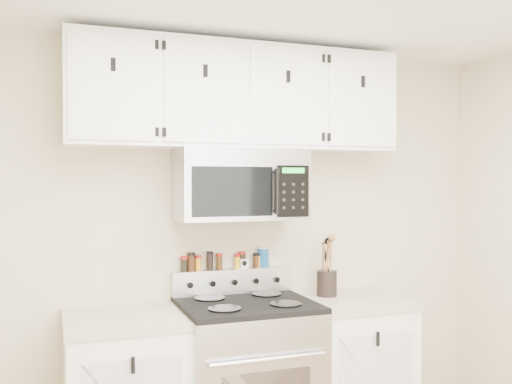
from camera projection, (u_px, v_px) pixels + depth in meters
back_wall at (230, 244)px, 3.58m from camera, size 3.50×0.01×2.50m
range at (247, 381)px, 3.30m from camera, size 0.76×0.65×1.10m
base_cabinet_right at (350, 371)px, 3.56m from camera, size 0.64×0.62×0.92m
microwave at (240, 184)px, 3.40m from camera, size 0.76×0.44×0.42m
upper_cabinets at (238, 98)px, 3.41m from camera, size 2.00×0.35×0.62m
utensil_crock at (327, 281)px, 3.61m from camera, size 0.13×0.13×0.37m
kitchen_timer at (243, 263)px, 3.58m from camera, size 0.06×0.05×0.06m
salt_canister at (263, 257)px, 3.62m from camera, size 0.07×0.07×0.13m
spice_jar_0 at (184, 264)px, 3.45m from camera, size 0.04×0.04×0.09m
spice_jar_1 at (191, 262)px, 3.46m from camera, size 0.05×0.05×0.11m
spice_jar_2 at (198, 263)px, 3.48m from camera, size 0.04×0.04×0.09m
spice_jar_3 at (210, 261)px, 3.50m from camera, size 0.04×0.04×0.12m
spice_jar_4 at (219, 261)px, 3.53m from camera, size 0.04×0.04×0.10m
spice_jar_5 at (237, 261)px, 3.57m from camera, size 0.04×0.04×0.09m
spice_jar_6 at (242, 260)px, 3.58m from camera, size 0.05×0.05×0.11m
spice_jar_7 at (257, 260)px, 3.61m from camera, size 0.04×0.04×0.09m
spice_jar_8 at (259, 260)px, 3.61m from camera, size 0.04×0.04×0.09m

